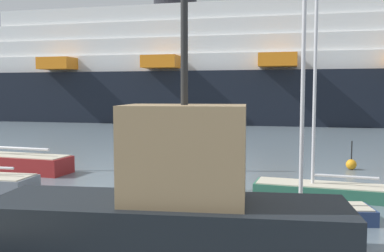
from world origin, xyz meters
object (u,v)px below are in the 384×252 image
channel_buoy_2 (351,164)px  sailboat_2 (324,188)px  fishing_boat_2 (172,205)px  cruise_ship (333,71)px  channel_buoy_0 (160,188)px  channel_buoy_1 (159,199)px  sailboat_3 (6,158)px  sailboat_6 (287,207)px

channel_buoy_2 → sailboat_2: bearing=-103.0°
sailboat_2 → fishing_boat_2: sailboat_2 is taller
sailboat_2 → cruise_ship: cruise_ship is taller
channel_buoy_0 → channel_buoy_1: channel_buoy_0 is taller
channel_buoy_0 → channel_buoy_2: bearing=47.3°
channel_buoy_0 → sailboat_3: bearing=162.8°
sailboat_6 → fishing_boat_2: bearing=-140.4°
sailboat_3 → fishing_boat_2: 13.49m
sailboat_2 → sailboat_6: (-1.08, -3.31, 0.09)m
sailboat_2 → fishing_boat_2: 7.56m
cruise_ship → sailboat_2: bearing=-95.3°
sailboat_3 → channel_buoy_2: (15.91, 4.97, -0.34)m
fishing_boat_2 → cruise_ship: bearing=75.3°
sailboat_2 → sailboat_3: (-14.50, 1.14, 0.26)m
sailboat_3 → channel_buoy_0: (8.82, -2.73, -0.30)m
sailboat_6 → channel_buoy_2: (2.49, 9.42, -0.17)m
sailboat_2 → sailboat_3: 14.55m
sailboat_3 → fishing_boat_2: size_ratio=1.44×
sailboat_2 → channel_buoy_0: 5.90m
channel_buoy_1 → cruise_ship: cruise_ship is taller
channel_buoy_0 → cruise_ship: 42.36m
sailboat_3 → channel_buoy_1: size_ratio=8.37×
sailboat_2 → channel_buoy_2: bearing=-100.7°
sailboat_6 → fishing_boat_2: sailboat_6 is taller
channel_buoy_1 → sailboat_6: bearing=0.7°
fishing_boat_2 → sailboat_3: bearing=136.4°
sailboat_2 → channel_buoy_1: bearing=35.8°
sailboat_3 → channel_buoy_0: bearing=164.5°
sailboat_3 → channel_buoy_0: 9.23m
sailboat_3 → cruise_ship: bearing=-111.1°
sailboat_2 → channel_buoy_0: sailboat_2 is taller
sailboat_3 → sailboat_6: 14.14m
cruise_ship → channel_buoy_0: bearing=-103.0°
sailboat_6 → cruise_ship: (2.78, 42.99, 5.92)m
fishing_boat_2 → channel_buoy_2: size_ratio=6.07×
sailboat_3 → cruise_ship: 42.21m
sailboat_3 → channel_buoy_1: bearing=156.2°
channel_buoy_1 → sailboat_3: bearing=154.5°
sailboat_2 → sailboat_6: sailboat_6 is taller
channel_buoy_2 → cruise_ship: 34.12m
sailboat_6 → channel_buoy_0: bearing=145.0°
sailboat_2 → sailboat_3: bearing=-2.2°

